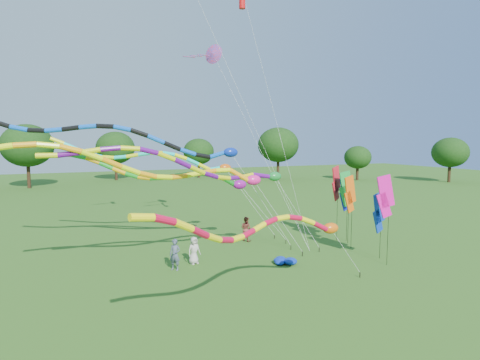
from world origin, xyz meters
name	(u,v)px	position (x,y,z in m)	size (l,w,h in m)	color
ground	(312,282)	(0.00, 0.00, 0.00)	(160.00, 160.00, 0.00)	#265917
tree_ring	(357,173)	(2.43, -0.27, 5.49)	(116.07, 120.19, 9.53)	#382314
tube_kite_red	(274,227)	(-3.78, -2.84, 3.73)	(12.18, 5.26, 5.75)	black
tube_kite_orange	(173,170)	(-6.25, 3.40, 5.68)	(15.83, 1.98, 7.73)	black
tube_kite_purple	(201,168)	(-4.74, 3.36, 5.74)	(15.65, 2.08, 7.54)	black
tube_kite_blue	(146,141)	(-6.85, 7.16, 7.13)	(16.72, 3.62, 8.88)	black
tube_kite_cyan	(163,159)	(-5.21, 10.18, 5.89)	(14.35, 3.46, 7.86)	black
tube_kite_green	(177,175)	(-4.61, 8.77, 4.89)	(14.03, 3.31, 7.00)	black
delta_kite_high_c	(213,54)	(-1.24, 11.13, 13.33)	(6.01, 8.12, 15.33)	black
banner_pole_orange	(350,194)	(5.76, 4.33, 3.64)	(1.15, 0.32, 4.91)	black
banner_pole_magenta_a	(385,197)	(5.27, 0.66, 3.99)	(1.15, 0.33, 5.26)	black
banner_pole_green	(346,189)	(6.35, 5.49, 3.84)	(1.16, 0.16, 5.10)	black
banner_pole_blue_b	(345,193)	(6.67, 5.97, 3.45)	(1.16, 0.28, 4.71)	black
banner_pole_red	(336,184)	(6.12, 6.27, 4.13)	(1.09, 0.56, 5.41)	black
banner_pole_blue_a	(379,213)	(5.82, 1.73, 2.86)	(1.15, 0.34, 4.11)	black
blue_nylon_heap	(280,261)	(0.01, 3.33, 0.18)	(1.19, 1.38, 0.38)	#0C2BA8
person_a	(194,250)	(-4.59, 5.30, 0.79)	(0.78, 0.51, 1.59)	#B8B0A6
person_b	(175,255)	(-5.90, 4.62, 0.87)	(0.64, 0.42, 1.74)	#465062
person_c	(246,229)	(0.38, 8.92, 0.87)	(0.85, 0.66, 1.75)	brown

